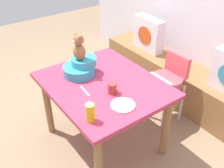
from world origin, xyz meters
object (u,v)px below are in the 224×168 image
book_stack (178,61)px  dining_table (103,93)px  highchair (168,80)px  ketchup_bottle (90,111)px  infant_seat_teal (80,67)px  teddy_bear (79,47)px  pillow_floral_left (148,34)px  coffee_mug (113,88)px  dinner_plate_near (123,105)px

book_stack → dining_table: bearing=-82.3°
highchair → ketchup_bottle: bearing=-76.3°
infant_seat_teal → teddy_bear: (0.00, -0.00, 0.21)m
pillow_floral_left → coffee_mug: 1.50m
teddy_bear → ketchup_bottle: bearing=-24.5°
pillow_floral_left → infant_seat_teal: same height
dining_table → teddy_bear: size_ratio=4.53×
highchair → coffee_mug: coffee_mug is taller
book_stack → highchair: size_ratio=0.25×
teddy_bear → dinner_plate_near: teddy_bear is taller
book_stack → pillow_floral_left: bearing=-177.7°
pillow_floral_left → highchair: (0.77, -0.42, -0.16)m
infant_seat_teal → teddy_bear: bearing=-90.0°
book_stack → highchair: bearing=-60.4°
pillow_floral_left → dinner_plate_near: 1.64m
dining_table → infant_seat_teal: infant_seat_teal is taller
highchair → ketchup_bottle: 1.22m
infant_seat_teal → book_stack: bearing=85.9°
ketchup_bottle → coffee_mug: ketchup_bottle is taller
teddy_bear → infant_seat_teal: bearing=90.0°
coffee_mug → dinner_plate_near: coffee_mug is taller
infant_seat_teal → ketchup_bottle: bearing=-24.6°
highchair → book_stack: bearing=119.6°
pillow_floral_left → highchair: 0.89m
highchair → ketchup_bottle: size_ratio=4.27×
pillow_floral_left → teddy_bear: 1.39m
infant_seat_teal → dinner_plate_near: size_ratio=1.65×
pillow_floral_left → ketchup_bottle: bearing=-56.2°
book_stack → dinner_plate_near: size_ratio=1.00×
infant_seat_teal → pillow_floral_left: bearing=108.5°
highchair → teddy_bear: size_ratio=3.16×
highchair → pillow_floral_left: bearing=151.6°
ketchup_bottle → coffee_mug: 0.39m
highchair → teddy_bear: (-0.34, -0.86, 0.50)m
pillow_floral_left → dining_table: bearing=-60.3°
infant_seat_teal → highchair: bearing=68.4°
coffee_mug → teddy_bear: bearing=-172.2°
teddy_bear → ketchup_bottle: 0.71m
highchair → dinner_plate_near: size_ratio=3.95×
book_stack → infant_seat_teal: bearing=-94.1°
book_stack → highchair: (0.25, -0.44, 0.02)m
book_stack → ketchup_bottle: bearing=-71.6°
ketchup_bottle → highchair: bearing=103.7°
teddy_bear → dinner_plate_near: bearing=1.9°
dining_table → infant_seat_teal: 0.33m
book_stack → infant_seat_teal: size_ratio=0.61×
coffee_mug → pillow_floral_left: bearing=125.1°
book_stack → teddy_bear: bearing=-94.1°
teddy_bear → coffee_mug: teddy_bear is taller
book_stack → coffee_mug: 1.32m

